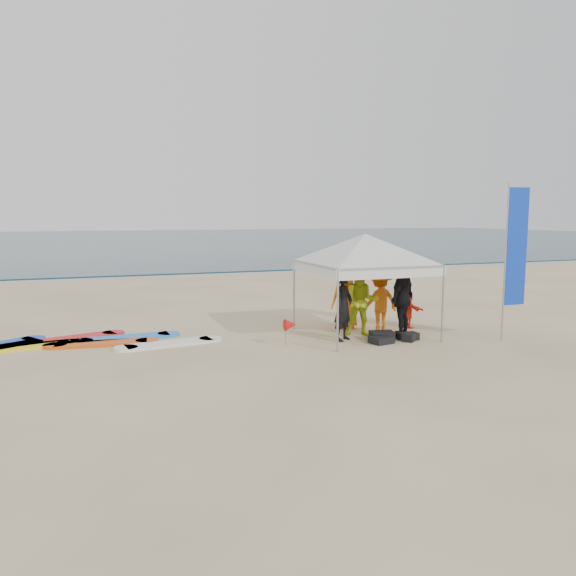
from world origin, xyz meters
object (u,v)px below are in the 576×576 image
at_px(person_yellow, 361,302).
at_px(person_black_b, 402,299).
at_px(person_seated, 408,309).
at_px(canopy_tent, 365,234).
at_px(marker_pennant, 290,325).
at_px(person_black_a, 343,306).
at_px(person_orange_a, 380,302).
at_px(person_orange_b, 346,298).
at_px(feather_flag, 515,249).
at_px(surfboard_spread, 70,344).

xyz_separation_m(person_yellow, person_black_b, (0.87, -0.47, 0.10)).
relative_size(person_seated, canopy_tent, 0.26).
height_order(person_black_b, marker_pennant, person_black_b).
height_order(person_black_b, canopy_tent, canopy_tent).
relative_size(person_black_a, marker_pennant, 2.59).
bearing_deg(person_black_a, canopy_tent, -10.27).
height_order(person_orange_a, person_orange_b, person_orange_b).
xyz_separation_m(person_yellow, marker_pennant, (-2.03, -0.41, -0.38)).
bearing_deg(canopy_tent, feather_flag, -29.00).
bearing_deg(person_yellow, person_black_b, -3.69).
distance_m(canopy_tent, marker_pennant, 3.00).
height_order(person_yellow, marker_pennant, person_yellow).
xyz_separation_m(feather_flag, surfboard_spread, (-10.02, 3.06, -2.18)).
height_order(feather_flag, surfboard_spread, feather_flag).
distance_m(canopy_tent, surfboard_spread, 7.49).
distance_m(person_black_a, person_orange_b, 1.49).
relative_size(person_seated, marker_pennant, 1.55).
relative_size(person_yellow, marker_pennant, 2.73).
bearing_deg(surfboard_spread, canopy_tent, -10.98).
bearing_deg(canopy_tent, surfboard_spread, 169.02).
distance_m(person_yellow, surfboard_spread, 7.01).
bearing_deg(canopy_tent, person_black_b, -36.74).
bearing_deg(person_yellow, person_orange_b, 110.16).
xyz_separation_m(person_seated, canopy_tent, (-1.54, -0.42, 2.04)).
bearing_deg(canopy_tent, person_orange_b, 92.10).
bearing_deg(person_orange_a, canopy_tent, 13.37).
xyz_separation_m(person_black_b, surfboard_spread, (-7.68, 1.90, -0.93)).
bearing_deg(person_black_a, surfboard_spread, 127.75).
height_order(feather_flag, marker_pennant, feather_flag).
relative_size(person_orange_a, marker_pennant, 2.50).
distance_m(person_seated, feather_flag, 3.15).
distance_m(person_yellow, person_orange_b, 1.03).
distance_m(person_black_a, person_yellow, 0.69).
relative_size(person_orange_b, feather_flag, 0.43).
height_order(person_black_a, feather_flag, feather_flag).
bearing_deg(surfboard_spread, person_black_b, -13.92).
distance_m(person_yellow, person_orange_a, 0.71).
bearing_deg(feather_flag, person_yellow, 153.12).
bearing_deg(person_orange_b, canopy_tent, 104.21).
height_order(person_orange_b, canopy_tent, canopy_tent).
relative_size(person_yellow, feather_flag, 0.46).
height_order(canopy_tent, surfboard_spread, canopy_tent).
xyz_separation_m(person_black_a, person_yellow, (0.63, 0.28, 0.04)).
xyz_separation_m(person_black_b, marker_pennant, (-2.90, 0.06, -0.47)).
distance_m(person_black_b, surfboard_spread, 7.96).
height_order(person_seated, feather_flag, feather_flag).
relative_size(person_black_b, person_seated, 1.96).
height_order(person_orange_a, person_black_b, person_black_b).
height_order(person_yellow, surfboard_spread, person_yellow).
height_order(person_black_b, person_orange_b, person_black_b).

